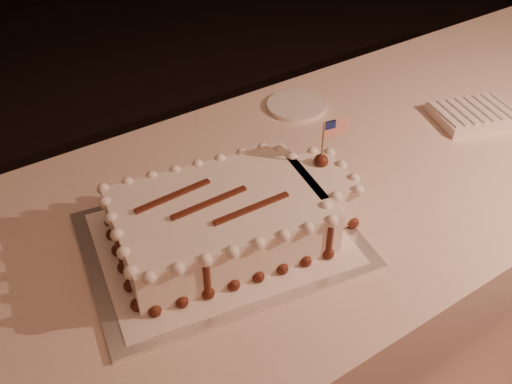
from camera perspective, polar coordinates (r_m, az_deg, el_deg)
banquet_table at (r=1.54m, az=7.90°, el=-8.65°), size 2.40×0.80×0.75m
cake_board at (r=1.08m, az=-3.52°, el=-4.80°), size 0.56×0.46×0.01m
doily at (r=1.08m, az=-3.53°, el=-4.61°), size 0.50×0.41×0.00m
sheet_cake at (r=1.06m, az=-2.29°, el=-2.41°), size 0.49×0.33×0.19m
napkin_stack at (r=1.53m, az=20.95°, el=7.24°), size 0.23×0.20×0.03m
side_plate at (r=1.48m, az=4.04°, el=8.59°), size 0.15×0.15×0.01m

